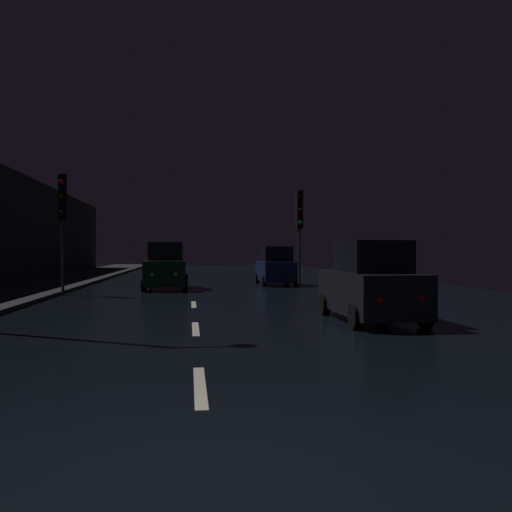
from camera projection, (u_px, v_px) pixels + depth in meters
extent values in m
cube|color=black|center=(192.00, 285.00, 28.36)|extent=(27.64, 84.00, 0.02)
cube|color=#28282B|center=(45.00, 285.00, 27.40)|extent=(4.40, 84.00, 0.15)
cube|color=beige|center=(200.00, 386.00, 7.03)|extent=(0.16, 2.20, 0.01)
cube|color=beige|center=(196.00, 329.00, 12.23)|extent=(0.16, 2.20, 0.01)
cube|color=beige|center=(194.00, 305.00, 17.84)|extent=(0.16, 2.20, 0.01)
cylinder|color=#38383A|center=(299.00, 258.00, 26.41)|extent=(0.12, 0.12, 2.95)
cube|color=black|center=(299.00, 210.00, 26.39)|extent=(0.35, 0.38, 1.90)
sphere|color=black|center=(300.00, 197.00, 26.21)|extent=(0.22, 0.22, 0.22)
sphere|color=black|center=(300.00, 209.00, 26.21)|extent=(0.22, 0.22, 0.22)
sphere|color=#19D84C|center=(300.00, 222.00, 26.22)|extent=(0.22, 0.22, 0.22)
cylinder|color=#38383A|center=(63.00, 258.00, 21.68)|extent=(0.12, 0.12, 3.08)
cube|color=black|center=(63.00, 197.00, 21.66)|extent=(0.34, 0.37, 1.90)
sphere|color=red|center=(62.00, 181.00, 21.48)|extent=(0.22, 0.22, 0.22)
sphere|color=black|center=(62.00, 197.00, 21.48)|extent=(0.22, 0.22, 0.22)
sphere|color=black|center=(62.00, 213.00, 21.49)|extent=(0.22, 0.22, 0.22)
cube|color=#0F3819|center=(166.00, 272.00, 25.26)|extent=(1.87, 4.36, 1.14)
cube|color=black|center=(166.00, 251.00, 25.41)|extent=(1.59, 2.18, 0.87)
cylinder|color=black|center=(185.00, 284.00, 23.87)|extent=(0.23, 0.66, 0.66)
cylinder|color=black|center=(144.00, 284.00, 23.64)|extent=(0.23, 0.66, 0.66)
cylinder|color=black|center=(186.00, 280.00, 26.90)|extent=(0.23, 0.66, 0.66)
cylinder|color=black|center=(149.00, 281.00, 26.67)|extent=(0.23, 0.66, 0.66)
sphere|color=white|center=(176.00, 274.00, 23.21)|extent=(0.19, 0.19, 0.19)
sphere|color=white|center=(152.00, 274.00, 23.08)|extent=(0.19, 0.19, 0.19)
sphere|color=red|center=(178.00, 271.00, 27.45)|extent=(0.19, 0.19, 0.19)
sphere|color=red|center=(158.00, 271.00, 27.32)|extent=(0.19, 0.19, 0.19)
cube|color=black|center=(370.00, 292.00, 13.68)|extent=(1.73, 4.03, 1.05)
cube|color=black|center=(372.00, 257.00, 13.53)|extent=(1.47, 2.01, 0.81)
cylinder|color=black|center=(325.00, 304.00, 14.97)|extent=(0.21, 0.61, 0.61)
cylinder|color=black|center=(382.00, 303.00, 15.19)|extent=(0.21, 0.61, 0.61)
cylinder|color=black|center=(356.00, 316.00, 12.18)|extent=(0.21, 0.61, 0.61)
cylinder|color=black|center=(425.00, 315.00, 12.39)|extent=(0.21, 0.61, 0.61)
sphere|color=slate|center=(332.00, 287.00, 15.58)|extent=(0.17, 0.17, 0.17)
sphere|color=slate|center=(363.00, 287.00, 15.69)|extent=(0.17, 0.17, 0.17)
sphere|color=red|center=(380.00, 299.00, 11.66)|extent=(0.17, 0.17, 0.17)
sphere|color=red|center=(421.00, 299.00, 11.78)|extent=(0.17, 0.17, 0.17)
cube|color=#141E51|center=(276.00, 271.00, 28.65)|extent=(1.72, 4.02, 1.05)
cube|color=black|center=(276.00, 254.00, 28.50)|extent=(1.47, 2.01, 0.80)
cylinder|color=black|center=(257.00, 278.00, 29.95)|extent=(0.21, 0.61, 0.61)
cylinder|color=black|center=(286.00, 278.00, 30.16)|extent=(0.21, 0.61, 0.61)
cylinder|color=black|center=(264.00, 281.00, 27.16)|extent=(0.21, 0.61, 0.61)
cylinder|color=black|center=(296.00, 280.00, 27.37)|extent=(0.21, 0.61, 0.61)
sphere|color=slate|center=(262.00, 270.00, 30.55)|extent=(0.17, 0.17, 0.17)
sphere|color=slate|center=(278.00, 270.00, 30.67)|extent=(0.17, 0.17, 0.17)
sphere|color=red|center=(273.00, 272.00, 26.64)|extent=(0.17, 0.17, 0.17)
sphere|color=red|center=(291.00, 272.00, 26.76)|extent=(0.17, 0.17, 0.17)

